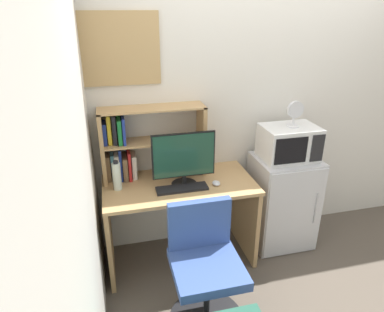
# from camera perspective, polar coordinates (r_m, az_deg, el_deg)

# --- Properties ---
(wall_back) EXTENTS (6.40, 0.04, 2.60)m
(wall_back) POSITION_cam_1_polar(r_m,az_deg,el_deg) (3.48, 18.59, 8.47)
(wall_back) COLOR silver
(wall_back) RESTS_ON ground_plane
(wall_left) EXTENTS (0.04, 4.40, 2.60)m
(wall_left) POSITION_cam_1_polar(r_m,az_deg,el_deg) (1.48, -19.08, -11.91)
(wall_left) COLOR silver
(wall_left) RESTS_ON ground_plane
(desk) EXTENTS (1.26, 0.64, 0.78)m
(desk) POSITION_cam_1_polar(r_m,az_deg,el_deg) (3.00, -2.02, -8.53)
(desk) COLOR tan
(desk) RESTS_ON ground_plane
(hutch_bookshelf) EXTENTS (0.87, 0.24, 0.61)m
(hutch_bookshelf) POSITION_cam_1_polar(r_m,az_deg,el_deg) (2.91, -9.09, 2.01)
(hutch_bookshelf) COLOR tan
(hutch_bookshelf) RESTS_ON desk
(monitor) EXTENTS (0.51, 0.21, 0.45)m
(monitor) POSITION_cam_1_polar(r_m,az_deg,el_deg) (2.75, -1.36, -0.38)
(monitor) COLOR black
(monitor) RESTS_ON desk
(keyboard) EXTENTS (0.42, 0.12, 0.02)m
(keyboard) POSITION_cam_1_polar(r_m,az_deg,el_deg) (2.79, -1.65, -5.36)
(keyboard) COLOR black
(keyboard) RESTS_ON desk
(computer_mouse) EXTENTS (0.06, 0.09, 0.03)m
(computer_mouse) POSITION_cam_1_polar(r_m,az_deg,el_deg) (2.86, 4.02, -4.47)
(computer_mouse) COLOR silver
(computer_mouse) RESTS_ON desk
(water_bottle) EXTENTS (0.07, 0.07, 0.25)m
(water_bottle) POSITION_cam_1_polar(r_m,az_deg,el_deg) (2.80, -12.27, -3.25)
(water_bottle) COLOR silver
(water_bottle) RESTS_ON desk
(mini_fridge) EXTENTS (0.55, 0.50, 0.88)m
(mini_fridge) POSITION_cam_1_polar(r_m,az_deg,el_deg) (3.40, 14.62, -7.20)
(mini_fridge) COLOR silver
(mini_fridge) RESTS_ON ground_plane
(microwave) EXTENTS (0.48, 0.35, 0.30)m
(microwave) POSITION_cam_1_polar(r_m,az_deg,el_deg) (3.15, 15.67, 2.10)
(microwave) COLOR silver
(microwave) RESTS_ON mini_fridge
(desk_fan) EXTENTS (0.14, 0.11, 0.23)m
(desk_fan) POSITION_cam_1_polar(r_m,az_deg,el_deg) (3.07, 16.56, 6.82)
(desk_fan) COLOR silver
(desk_fan) RESTS_ON microwave
(desk_chair) EXTENTS (0.54, 0.54, 0.90)m
(desk_chair) POSITION_cam_1_polar(r_m,az_deg,el_deg) (2.57, 2.13, -18.84)
(desk_chair) COLOR black
(desk_chair) RESTS_ON ground_plane
(wall_corkboard) EXTENTS (0.62, 0.02, 0.55)m
(wall_corkboard) POSITION_cam_1_polar(r_m,az_deg,el_deg) (2.82, -11.86, 16.84)
(wall_corkboard) COLOR tan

